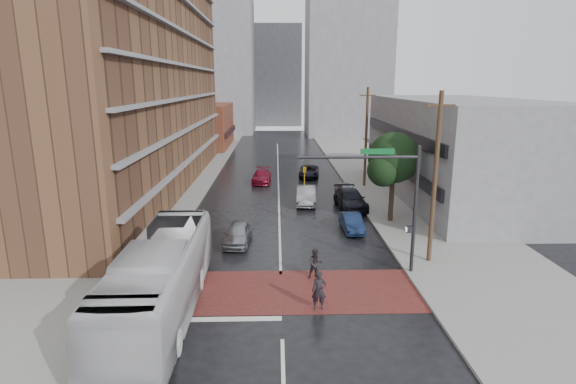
{
  "coord_description": "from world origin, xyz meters",
  "views": [
    {
      "loc": [
        -0.2,
        -20.68,
        10.39
      ],
      "look_at": [
        0.54,
        7.6,
        3.5
      ],
      "focal_mm": 28.0,
      "sensor_mm": 36.0,
      "label": 1
    }
  ],
  "objects_px": {
    "pedestrian_a": "(319,291)",
    "pedestrian_b": "(316,264)",
    "car_parked_near": "(352,223)",
    "transit_bus": "(161,278)",
    "car_parked_far": "(346,190)",
    "suv_travel": "(309,171)",
    "car_parked_mid": "(350,199)",
    "car_travel_a": "(238,234)",
    "car_travel_b": "(306,195)",
    "car_travel_c": "(262,176)"
  },
  "relations": [
    {
      "from": "pedestrian_a",
      "to": "pedestrian_b",
      "type": "relative_size",
      "value": 1.14
    },
    {
      "from": "pedestrian_a",
      "to": "car_parked_near",
      "type": "relative_size",
      "value": 0.51
    },
    {
      "from": "transit_bus",
      "to": "car_parked_far",
      "type": "distance_m",
      "value": 24.5
    },
    {
      "from": "transit_bus",
      "to": "suv_travel",
      "type": "xyz_separation_m",
      "value": [
        8.99,
        30.8,
        -1.12
      ]
    },
    {
      "from": "transit_bus",
      "to": "car_parked_mid",
      "type": "relative_size",
      "value": 2.35
    },
    {
      "from": "car_parked_mid",
      "to": "car_travel_a",
      "type": "bearing_deg",
      "value": -140.25
    },
    {
      "from": "transit_bus",
      "to": "suv_travel",
      "type": "bearing_deg",
      "value": 73.11
    },
    {
      "from": "car_parked_near",
      "to": "pedestrian_b",
      "type": "bearing_deg",
      "value": -114.26
    },
    {
      "from": "pedestrian_b",
      "to": "car_parked_far",
      "type": "xyz_separation_m",
      "value": [
        4.4,
        17.77,
        -0.17
      ]
    },
    {
      "from": "car_travel_b",
      "to": "car_parked_far",
      "type": "distance_m",
      "value": 4.53
    },
    {
      "from": "car_travel_a",
      "to": "car_parked_mid",
      "type": "xyz_separation_m",
      "value": [
        8.84,
        8.44,
        0.1
      ]
    },
    {
      "from": "car_travel_b",
      "to": "car_travel_c",
      "type": "distance_m",
      "value": 9.84
    },
    {
      "from": "transit_bus",
      "to": "car_parked_near",
      "type": "height_order",
      "value": "transit_bus"
    },
    {
      "from": "car_travel_c",
      "to": "car_parked_far",
      "type": "relative_size",
      "value": 1.19
    },
    {
      "from": "pedestrian_a",
      "to": "pedestrian_b",
      "type": "distance_m",
      "value": 3.46
    },
    {
      "from": "suv_travel",
      "to": "car_parked_far",
      "type": "relative_size",
      "value": 1.19
    },
    {
      "from": "pedestrian_b",
      "to": "suv_travel",
      "type": "xyz_separation_m",
      "value": [
        1.59,
        27.13,
        -0.19
      ]
    },
    {
      "from": "pedestrian_a",
      "to": "pedestrian_b",
      "type": "bearing_deg",
      "value": 90.41
    },
    {
      "from": "car_parked_near",
      "to": "car_parked_mid",
      "type": "bearing_deg",
      "value": 79.92
    },
    {
      "from": "pedestrian_b",
      "to": "car_travel_c",
      "type": "distance_m",
      "value": 24.66
    },
    {
      "from": "suv_travel",
      "to": "car_parked_near",
      "type": "height_order",
      "value": "suv_travel"
    },
    {
      "from": "pedestrian_b",
      "to": "car_travel_b",
      "type": "relative_size",
      "value": 0.36
    },
    {
      "from": "transit_bus",
      "to": "car_travel_b",
      "type": "bearing_deg",
      "value": 66.99
    },
    {
      "from": "suv_travel",
      "to": "car_parked_far",
      "type": "bearing_deg",
      "value": -66.7
    },
    {
      "from": "car_parked_mid",
      "to": "suv_travel",
      "type": "bearing_deg",
      "value": 97.2
    },
    {
      "from": "car_travel_c",
      "to": "car_parked_mid",
      "type": "height_order",
      "value": "car_parked_mid"
    },
    {
      "from": "pedestrian_a",
      "to": "car_parked_far",
      "type": "bearing_deg",
      "value": 80.68
    },
    {
      "from": "suv_travel",
      "to": "transit_bus",
      "type": "bearing_deg",
      "value": -99.68
    },
    {
      "from": "transit_bus",
      "to": "car_parked_near",
      "type": "distance_m",
      "value": 15.88
    },
    {
      "from": "transit_bus",
      "to": "suv_travel",
      "type": "relative_size",
      "value": 2.72
    },
    {
      "from": "car_travel_a",
      "to": "suv_travel",
      "type": "bearing_deg",
      "value": 77.7
    },
    {
      "from": "car_travel_a",
      "to": "car_travel_b",
      "type": "relative_size",
      "value": 0.86
    },
    {
      "from": "car_parked_far",
      "to": "car_parked_mid",
      "type": "bearing_deg",
      "value": -100.08
    },
    {
      "from": "suv_travel",
      "to": "car_parked_mid",
      "type": "relative_size",
      "value": 0.86
    },
    {
      "from": "car_travel_a",
      "to": "car_travel_c",
      "type": "height_order",
      "value": "car_travel_a"
    },
    {
      "from": "car_parked_near",
      "to": "car_parked_far",
      "type": "distance_m",
      "value": 9.82
    },
    {
      "from": "suv_travel",
      "to": "car_travel_b",
      "type": "bearing_deg",
      "value": -88.79
    },
    {
      "from": "car_parked_far",
      "to": "pedestrian_a",
      "type": "bearing_deg",
      "value": -108.64
    },
    {
      "from": "car_travel_a",
      "to": "car_travel_c",
      "type": "xyz_separation_m",
      "value": [
        0.99,
        18.82,
        -0.01
      ]
    },
    {
      "from": "pedestrian_a",
      "to": "car_parked_near",
      "type": "distance_m",
      "value": 11.98
    },
    {
      "from": "car_travel_a",
      "to": "car_parked_near",
      "type": "xyz_separation_m",
      "value": [
        7.97,
        2.44,
        -0.07
      ]
    },
    {
      "from": "car_parked_far",
      "to": "car_travel_c",
      "type": "bearing_deg",
      "value": 134.16
    },
    {
      "from": "car_travel_b",
      "to": "car_parked_near",
      "type": "height_order",
      "value": "car_travel_b"
    },
    {
      "from": "car_travel_b",
      "to": "car_travel_c",
      "type": "bearing_deg",
      "value": 118.65
    },
    {
      "from": "pedestrian_b",
      "to": "suv_travel",
      "type": "bearing_deg",
      "value": 73.97
    },
    {
      "from": "car_travel_b",
      "to": "car_parked_mid",
      "type": "distance_m",
      "value": 3.96
    },
    {
      "from": "pedestrian_b",
      "to": "car_parked_mid",
      "type": "relative_size",
      "value": 0.31
    },
    {
      "from": "car_travel_c",
      "to": "car_parked_mid",
      "type": "xyz_separation_m",
      "value": [
        7.86,
        -10.38,
        0.11
      ]
    },
    {
      "from": "car_parked_far",
      "to": "car_parked_near",
      "type": "bearing_deg",
      "value": -102.99
    },
    {
      "from": "pedestrian_b",
      "to": "car_parked_mid",
      "type": "distance_m",
      "value": 14.61
    }
  ]
}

